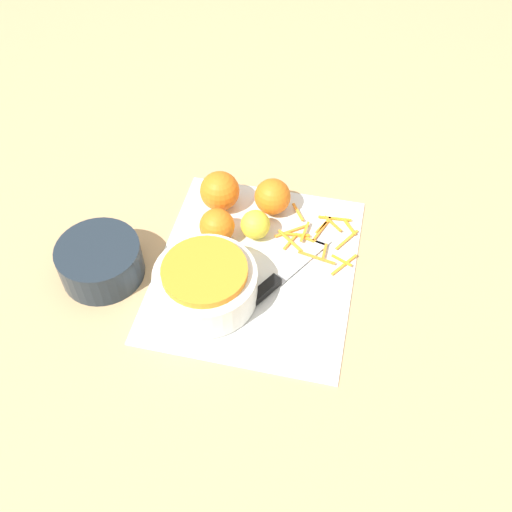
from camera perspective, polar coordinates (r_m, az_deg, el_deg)
The scene contains 10 objects.
ground_plane at distance 1.11m, azimuth 0.00°, elevation -1.18°, with size 4.00×4.00×0.00m, color tan.
cutting_board at distance 1.11m, azimuth 0.00°, elevation -1.08°, with size 0.42×0.36×0.01m.
bowl_speckled at distance 1.04m, azimuth -4.81°, elevation -2.57°, with size 0.18×0.18×0.08m.
bowl_dark at distance 1.11m, azimuth -14.60°, elevation -0.48°, with size 0.15×0.15×0.07m.
knife at distance 1.07m, azimuth 1.08°, elevation -3.05°, with size 0.22×0.15×0.02m.
orange_left at distance 1.13m, azimuth -3.73°, elevation 2.88°, with size 0.07×0.07×0.07m.
orange_right at distance 1.18m, azimuth 1.77°, elevation 5.65°, with size 0.07×0.07×0.07m.
orange_back at distance 1.19m, azimuth -3.47°, elevation 6.20°, with size 0.08×0.08×0.08m.
lemon at distance 1.14m, azimuth -0.06°, elevation 3.01°, with size 0.06×0.06×0.06m.
peel_pile at distance 1.15m, azimuth 5.93°, elevation 1.79°, with size 0.16×0.16×0.01m.
Camera 1 is at (-0.67, -0.15, 0.87)m, focal length 42.00 mm.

